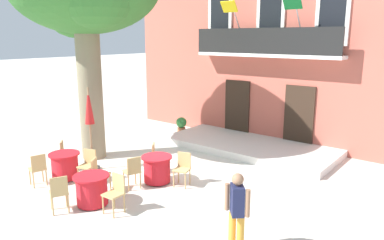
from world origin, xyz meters
TOP-DOWN VIEW (x-y plane):
  - ground_plane at (0.00, 0.00)m, footprint 120.00×120.00m
  - building_facade at (0.86, 6.99)m, footprint 13.00×5.09m
  - entrance_step_platform at (0.86, 3.68)m, footprint 6.14×2.63m
  - cafe_table_near_tree at (-1.87, -2.02)m, footprint 0.86×0.86m
  - cafe_chair_near_tree_0 at (-2.48, -1.59)m, footprint 0.56×0.56m
  - cafe_chair_near_tree_1 at (-1.97, -2.77)m, footprint 0.48×0.48m
  - cafe_chair_near_tree_2 at (-1.18, -1.72)m, footprint 0.51×0.51m
  - cafe_table_middle at (0.38, -0.58)m, footprint 0.86×0.86m
  - cafe_chair_middle_0 at (0.20, -1.31)m, footprint 0.51×0.51m
  - cafe_chair_middle_1 at (1.07, -0.28)m, footprint 0.50×0.50m
  - cafe_chair_middle_2 at (-0.14, -0.03)m, footprint 0.56×0.56m
  - cafe_table_front at (0.14, -2.58)m, footprint 0.86×0.86m
  - cafe_chair_front_0 at (-0.34, -2.01)m, footprint 0.56×0.56m
  - cafe_chair_front_1 at (-0.11, -3.29)m, footprint 0.53×0.53m
  - cafe_chair_front_2 at (0.89, -2.47)m, footprint 0.42×0.42m
  - cafe_umbrella at (-1.88, -1.08)m, footprint 0.44×0.44m
  - ground_planter_left at (-2.56, 3.98)m, footprint 0.44×0.44m
  - pedestrian_near_entrance at (3.95, -2.17)m, footprint 0.53×0.40m

SIDE VIEW (x-z plane):
  - ground_plane at x=0.00m, z-range 0.00..0.00m
  - entrance_step_platform at x=0.86m, z-range 0.00..0.25m
  - ground_planter_left at x=-2.56m, z-range 0.04..0.72m
  - cafe_table_near_tree at x=-1.87m, z-range 0.01..0.77m
  - cafe_table_middle at x=0.38m, z-range 0.01..0.77m
  - cafe_table_front at x=0.14m, z-range 0.01..0.77m
  - cafe_chair_near_tree_0 at x=-2.48m, z-range 0.07..0.98m
  - cafe_chair_near_tree_1 at x=-1.97m, z-range 0.07..0.98m
  - cafe_chair_near_tree_2 at x=-1.18m, z-range 0.07..0.98m
  - cafe_chair_middle_0 at x=0.20m, z-range 0.07..0.98m
  - cafe_chair_middle_1 at x=1.07m, z-range 0.07..0.98m
  - cafe_chair_middle_2 at x=-0.14m, z-range 0.07..0.98m
  - cafe_chair_front_0 at x=-0.34m, z-range 0.07..0.98m
  - cafe_chair_front_1 at x=-0.11m, z-range 0.07..0.98m
  - cafe_chair_front_2 at x=0.89m, z-range 0.07..0.98m
  - pedestrian_near_entrance at x=3.95m, z-range 0.10..1.71m
  - cafe_umbrella at x=-1.88m, z-range 0.39..2.94m
  - building_facade at x=0.86m, z-range 0.00..7.50m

